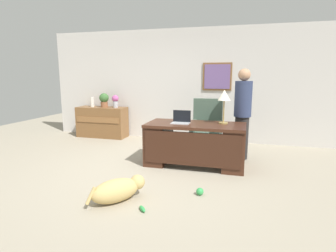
{
  "coord_description": "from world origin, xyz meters",
  "views": [
    {
      "loc": [
        1.51,
        -4.13,
        1.61
      ],
      "look_at": [
        0.26,
        0.3,
        0.75
      ],
      "focal_mm": 29.57,
      "sensor_mm": 36.0,
      "label": 1
    }
  ],
  "objects_px": {
    "potted_plant": "(104,100)",
    "dog_toy_bone": "(142,209)",
    "vase_empty": "(92,102)",
    "armchair": "(206,129)",
    "laptop": "(181,120)",
    "dog_toy_ball": "(200,192)",
    "dog_lying": "(118,190)",
    "desk": "(195,143)",
    "vase_with_flowers": "(115,100)",
    "person_standing": "(242,113)",
    "credenza": "(102,122)",
    "desk_lamp": "(224,97)"
  },
  "relations": [
    {
      "from": "laptop",
      "to": "armchair",
      "type": "bearing_deg",
      "value": 69.14
    },
    {
      "from": "desk",
      "to": "vase_with_flowers",
      "type": "bearing_deg",
      "value": 144.91
    },
    {
      "from": "dog_lying",
      "to": "desk",
      "type": "bearing_deg",
      "value": 67.88
    },
    {
      "from": "person_standing",
      "to": "vase_empty",
      "type": "relative_size",
      "value": 6.71
    },
    {
      "from": "dog_toy_ball",
      "to": "vase_with_flowers",
      "type": "bearing_deg",
      "value": 132.6
    },
    {
      "from": "desk",
      "to": "laptop",
      "type": "bearing_deg",
      "value": 179.32
    },
    {
      "from": "dog_toy_bone",
      "to": "dog_toy_ball",
      "type": "bearing_deg",
      "value": 46.54
    },
    {
      "from": "vase_with_flowers",
      "to": "dog_toy_ball",
      "type": "bearing_deg",
      "value": -47.4
    },
    {
      "from": "laptop",
      "to": "potted_plant",
      "type": "height_order",
      "value": "potted_plant"
    },
    {
      "from": "vase_with_flowers",
      "to": "credenza",
      "type": "bearing_deg",
      "value": -179.8
    },
    {
      "from": "potted_plant",
      "to": "vase_empty",
      "type": "bearing_deg",
      "value": 180.0
    },
    {
      "from": "person_standing",
      "to": "dog_lying",
      "type": "relative_size",
      "value": 2.45
    },
    {
      "from": "vase_with_flowers",
      "to": "dog_toy_ball",
      "type": "height_order",
      "value": "vase_with_flowers"
    },
    {
      "from": "vase_with_flowers",
      "to": "dog_lying",
      "type": "bearing_deg",
      "value": -63.52
    },
    {
      "from": "vase_with_flowers",
      "to": "dog_toy_bone",
      "type": "height_order",
      "value": "vase_with_flowers"
    },
    {
      "from": "laptop",
      "to": "dog_toy_ball",
      "type": "bearing_deg",
      "value": -65.8
    },
    {
      "from": "vase_empty",
      "to": "dog_lying",
      "type": "bearing_deg",
      "value": -55.13
    },
    {
      "from": "person_standing",
      "to": "desk_lamp",
      "type": "distance_m",
      "value": 0.67
    },
    {
      "from": "laptop",
      "to": "desk_lamp",
      "type": "height_order",
      "value": "desk_lamp"
    },
    {
      "from": "armchair",
      "to": "dog_lying",
      "type": "distance_m",
      "value": 2.71
    },
    {
      "from": "vase_with_flowers",
      "to": "dog_toy_ball",
      "type": "xyz_separation_m",
      "value": [
        2.65,
        -2.88,
        -0.91
      ]
    },
    {
      "from": "credenza",
      "to": "dog_toy_ball",
      "type": "xyz_separation_m",
      "value": [
        3.04,
        -2.88,
        -0.34
      ]
    },
    {
      "from": "person_standing",
      "to": "potted_plant",
      "type": "relative_size",
      "value": 4.78
    },
    {
      "from": "person_standing",
      "to": "laptop",
      "type": "bearing_deg",
      "value": -147.99
    },
    {
      "from": "dog_lying",
      "to": "dog_toy_ball",
      "type": "relative_size",
      "value": 6.97
    },
    {
      "from": "credenza",
      "to": "laptop",
      "type": "xyz_separation_m",
      "value": [
        2.49,
        -1.65,
        0.42
      ]
    },
    {
      "from": "potted_plant",
      "to": "desk",
      "type": "bearing_deg",
      "value": -31.79
    },
    {
      "from": "credenza",
      "to": "vase_empty",
      "type": "height_order",
      "value": "vase_empty"
    },
    {
      "from": "armchair",
      "to": "dog_toy_bone",
      "type": "bearing_deg",
      "value": -97.8
    },
    {
      "from": "armchair",
      "to": "desk",
      "type": "bearing_deg",
      "value": -95.1
    },
    {
      "from": "vase_empty",
      "to": "potted_plant",
      "type": "bearing_deg",
      "value": 0.0
    },
    {
      "from": "dog_lying",
      "to": "credenza",
      "type": "bearing_deg",
      "value": 121.64
    },
    {
      "from": "desk",
      "to": "person_standing",
      "type": "relative_size",
      "value": 1.0
    },
    {
      "from": "credenza",
      "to": "potted_plant",
      "type": "xyz_separation_m",
      "value": [
        0.08,
        0.0,
        0.59
      ]
    },
    {
      "from": "credenza",
      "to": "armchair",
      "type": "distance_m",
      "value": 2.93
    },
    {
      "from": "dog_toy_ball",
      "to": "desk",
      "type": "bearing_deg",
      "value": 103.55
    },
    {
      "from": "laptop",
      "to": "dog_toy_bone",
      "type": "xyz_separation_m",
      "value": [
        -0.04,
        -1.86,
        -0.79
      ]
    },
    {
      "from": "person_standing",
      "to": "vase_empty",
      "type": "xyz_separation_m",
      "value": [
        -3.8,
        1.0,
        0.02
      ]
    },
    {
      "from": "credenza",
      "to": "dog_lying",
      "type": "distance_m",
      "value": 3.94
    },
    {
      "from": "vase_with_flowers",
      "to": "potted_plant",
      "type": "bearing_deg",
      "value": 180.0
    },
    {
      "from": "credenza",
      "to": "dog_toy_ball",
      "type": "relative_size",
      "value": 12.77
    },
    {
      "from": "dog_toy_ball",
      "to": "dog_toy_bone",
      "type": "bearing_deg",
      "value": -133.46
    },
    {
      "from": "vase_with_flowers",
      "to": "potted_plant",
      "type": "height_order",
      "value": "potted_plant"
    },
    {
      "from": "desk_lamp",
      "to": "dog_toy_ball",
      "type": "distance_m",
      "value": 1.83
    },
    {
      "from": "laptop",
      "to": "person_standing",
      "type": "bearing_deg",
      "value": 32.01
    },
    {
      "from": "laptop",
      "to": "vase_with_flowers",
      "type": "bearing_deg",
      "value": 141.79
    },
    {
      "from": "credenza",
      "to": "vase_empty",
      "type": "bearing_deg",
      "value": 179.71
    },
    {
      "from": "potted_plant",
      "to": "dog_toy_bone",
      "type": "xyz_separation_m",
      "value": [
        2.37,
        -3.51,
        -0.95
      ]
    },
    {
      "from": "armchair",
      "to": "desk_lamp",
      "type": "bearing_deg",
      "value": -61.55
    },
    {
      "from": "potted_plant",
      "to": "person_standing",
      "type": "bearing_deg",
      "value": -16.15
    }
  ]
}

